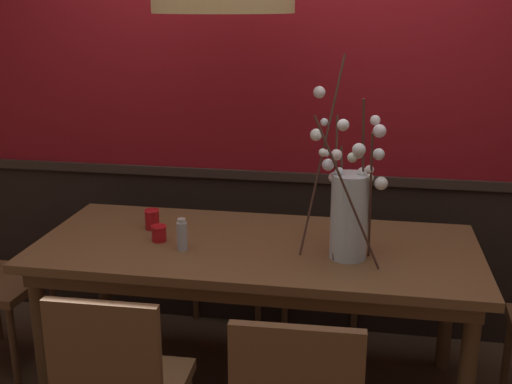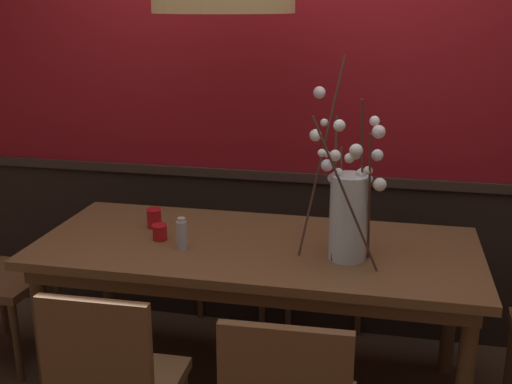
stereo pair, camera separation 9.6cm
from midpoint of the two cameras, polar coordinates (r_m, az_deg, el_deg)
name	(u,v)px [view 2 (the right image)]	position (r m, az deg, el deg)	size (l,w,h in m)	color
back_wall	(284,73)	(3.43, 3.35, 10.67)	(5.44, 0.14, 2.95)	black
dining_table	(256,260)	(2.95, 0.94, -6.16)	(2.03, 0.87, 0.76)	brown
chair_far_side_right	(328,232)	(3.77, 7.27, -3.60)	(0.47, 0.43, 0.92)	brown
chair_near_side_left	(114,384)	(2.41, -11.58, -16.67)	(0.42, 0.43, 0.90)	brown
chair_far_side_left	(243,227)	(3.85, -0.43, -3.19)	(0.48, 0.45, 0.91)	brown
vase_with_blossoms	(348,211)	(2.71, 9.32, -1.74)	(0.36, 0.46, 0.86)	silver
candle_holder_nearer_center	(160,232)	(2.98, -7.77, -3.60)	(0.07, 0.07, 0.08)	red
candle_holder_nearer_edge	(154,218)	(3.14, -8.32, -2.34)	(0.07, 0.07, 0.10)	red
condiment_bottle	(182,234)	(2.85, -5.77, -3.81)	(0.05, 0.05, 0.15)	#ADADB2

